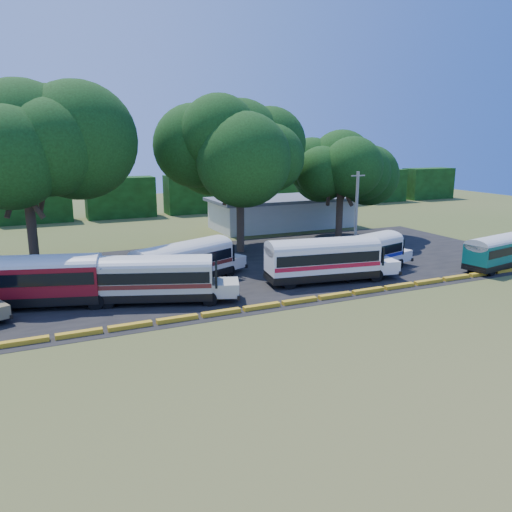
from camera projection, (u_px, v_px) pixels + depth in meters
name	position (u px, v px, depth m)	size (l,w,h in m)	color
ground	(248.00, 316.00, 33.05)	(160.00, 160.00, 0.00)	#354F1A
asphalt_strip	(204.00, 272.00, 44.09)	(64.00, 24.00, 0.02)	black
curb	(242.00, 310.00, 33.90)	(53.70, 0.45, 0.30)	gold
terminal_building	(282.00, 212.00, 66.44)	(19.00, 9.00, 4.00)	silver
treeline_backdrop	(120.00, 197.00, 74.94)	(130.00, 4.00, 6.00)	black
bus_red	(36.00, 278.00, 34.48)	(11.54, 5.81, 3.69)	black
bus_cream_west	(155.00, 276.00, 35.42)	(10.75, 6.00, 3.45)	black
bus_cream_east	(185.00, 260.00, 40.03)	(10.73, 6.67, 3.48)	black
bus_white_red	(325.00, 257.00, 40.58)	(11.46, 4.41, 3.67)	black
bus_white_blue	(363.00, 252.00, 43.29)	(10.61, 5.12, 3.39)	black
bus_teal	(501.00, 249.00, 44.88)	(9.74, 3.97, 3.11)	black
tree_west	(23.00, 140.00, 40.38)	(13.16, 13.16, 16.26)	#322519
tree_center	(240.00, 143.00, 49.76)	(11.75, 11.75, 15.46)	#322519
tree_east	(341.00, 162.00, 57.64)	(10.00, 10.00, 12.61)	#322519
utility_pole	(356.00, 212.00, 50.82)	(1.60, 0.30, 8.33)	gray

